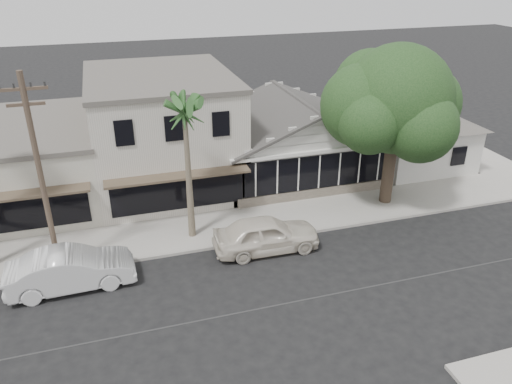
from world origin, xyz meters
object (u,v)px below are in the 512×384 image
object	(u,v)px
car_0	(266,234)
car_1	(71,270)
utility_pole	(40,174)
shade_tree	(393,101)

from	to	relation	value
car_0	car_1	bearing A→B (deg)	93.82
utility_pole	shade_tree	world-z (taller)	utility_pole
utility_pole	car_1	distance (m)	4.22
car_0	shade_tree	distance (m)	9.89
car_0	car_1	distance (m)	8.84
utility_pole	car_1	bearing A→B (deg)	-66.07
utility_pole	car_0	world-z (taller)	utility_pole
car_0	shade_tree	bearing A→B (deg)	-67.97
utility_pole	shade_tree	distance (m)	17.57
car_1	shade_tree	world-z (taller)	shade_tree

